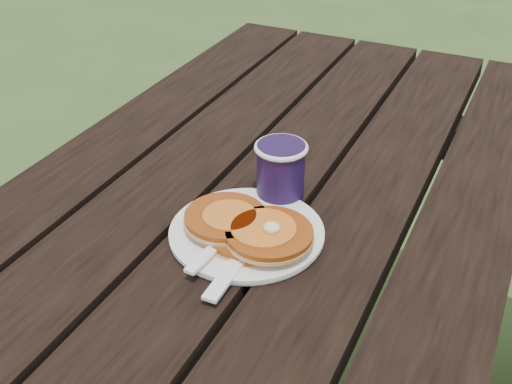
% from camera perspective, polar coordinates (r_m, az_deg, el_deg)
% --- Properties ---
extents(plate, '(0.25, 0.25, 0.01)m').
position_cam_1_polar(plate, '(0.89, -0.83, -3.70)').
color(plate, white).
rests_on(plate, picnic_table).
extents(pancake_stack, '(0.19, 0.12, 0.04)m').
position_cam_1_polar(pancake_stack, '(0.87, -0.70, -3.24)').
color(pancake_stack, '#974211').
rests_on(pancake_stack, plate).
extents(knife, '(0.02, 0.18, 0.00)m').
position_cam_1_polar(knife, '(0.84, -1.37, -5.81)').
color(knife, white).
rests_on(knife, plate).
extents(fork, '(0.04, 0.16, 0.01)m').
position_cam_1_polar(fork, '(0.84, -3.87, -5.08)').
color(fork, white).
rests_on(fork, plate).
extents(coffee_cup, '(0.08, 0.08, 0.09)m').
position_cam_1_polar(coffee_cup, '(0.94, 2.21, 2.11)').
color(coffee_cup, '#1C0D35').
rests_on(coffee_cup, picnic_table).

